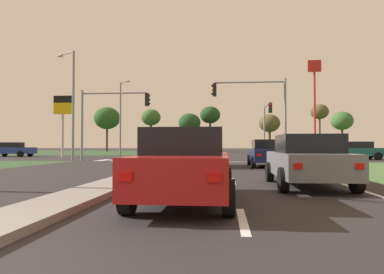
{
  "coord_description": "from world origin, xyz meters",
  "views": [
    {
      "loc": [
        3.21,
        -2.1,
        1.21
      ],
      "look_at": [
        0.54,
        26.49,
        1.88
      ],
      "focal_mm": 32.46,
      "sensor_mm": 36.0,
      "label": 1
    }
  ],
  "objects_px": {
    "treeline_seventh": "(342,121)",
    "fastfood_pole_sign": "(314,86)",
    "car_navy_near": "(267,153)",
    "treeline_sixth": "(270,123)",
    "car_red_second": "(186,165)",
    "car_grey_fourth": "(307,160)",
    "street_lamp_third": "(121,114)",
    "traffic_signal_far_right": "(266,120)",
    "car_maroon_fifth": "(207,153)",
    "fuel_price_totem": "(63,112)",
    "street_lamp_second": "(72,99)",
    "treeline_near": "(107,118)",
    "car_teal_sixth": "(356,150)",
    "treeline_third": "(189,123)",
    "traffic_signal_near_left": "(108,111)",
    "treeline_fifth": "(320,112)",
    "treeline_fourth": "(210,115)",
    "treeline_second": "(151,118)",
    "traffic_signal_near_right": "(258,104)",
    "car_black_third": "(191,148)",
    "car_blue_seventh": "(12,149)",
    "pedestrian_at_median": "(200,145)"
  },
  "relations": [
    {
      "from": "street_lamp_second",
      "to": "treeline_near",
      "type": "xyz_separation_m",
      "value": [
        -9.89,
        36.87,
        1.39
      ]
    },
    {
      "from": "car_navy_near",
      "to": "treeline_sixth",
      "type": "bearing_deg",
      "value": 82.52
    },
    {
      "from": "treeline_fifth",
      "to": "traffic_signal_near_right",
      "type": "bearing_deg",
      "value": -110.42
    },
    {
      "from": "traffic_signal_near_left",
      "to": "traffic_signal_far_right",
      "type": "relative_size",
      "value": 0.97
    },
    {
      "from": "treeline_seventh",
      "to": "car_black_third",
      "type": "bearing_deg",
      "value": -165.3
    },
    {
      "from": "pedestrian_at_median",
      "to": "treeline_sixth",
      "type": "xyz_separation_m",
      "value": [
        11.11,
        18.59,
        3.92
      ]
    },
    {
      "from": "car_navy_near",
      "to": "car_maroon_fifth",
      "type": "distance_m",
      "value": 3.34
    },
    {
      "from": "treeline_fourth",
      "to": "fastfood_pole_sign",
      "type": "bearing_deg",
      "value": -42.64
    },
    {
      "from": "traffic_signal_near_left",
      "to": "pedestrian_at_median",
      "type": "xyz_separation_m",
      "value": [
        5.75,
        18.85,
        -2.61
      ]
    },
    {
      "from": "car_blue_seventh",
      "to": "treeline_seventh",
      "type": "height_order",
      "value": "treeline_seventh"
    },
    {
      "from": "street_lamp_third",
      "to": "traffic_signal_far_right",
      "type": "bearing_deg",
      "value": -7.88
    },
    {
      "from": "car_red_second",
      "to": "fuel_price_totem",
      "type": "relative_size",
      "value": 0.76
    },
    {
      "from": "car_red_second",
      "to": "treeline_fifth",
      "type": "relative_size",
      "value": 0.52
    },
    {
      "from": "treeline_seventh",
      "to": "fastfood_pole_sign",
      "type": "bearing_deg",
      "value": -119.92
    },
    {
      "from": "treeline_third",
      "to": "traffic_signal_near_left",
      "type": "bearing_deg",
      "value": -93.93
    },
    {
      "from": "car_maroon_fifth",
      "to": "treeline_near",
      "type": "xyz_separation_m",
      "value": [
        -21.06,
        44.07,
        5.51
      ]
    },
    {
      "from": "car_navy_near",
      "to": "car_teal_sixth",
      "type": "bearing_deg",
      "value": 50.69
    },
    {
      "from": "traffic_signal_near_right",
      "to": "treeline_seventh",
      "type": "relative_size",
      "value": 0.84
    },
    {
      "from": "street_lamp_third",
      "to": "treeline_fifth",
      "type": "xyz_separation_m",
      "value": [
        29.55,
        27.48,
        2.56
      ]
    },
    {
      "from": "car_navy_near",
      "to": "treeline_fifth",
      "type": "relative_size",
      "value": 0.52
    },
    {
      "from": "car_black_third",
      "to": "treeline_fifth",
      "type": "xyz_separation_m",
      "value": [
        23.16,
        9.47,
        6.56
      ]
    },
    {
      "from": "car_red_second",
      "to": "treeline_fourth",
      "type": "distance_m",
      "value": 56.1
    },
    {
      "from": "car_maroon_fifth",
      "to": "treeline_seventh",
      "type": "height_order",
      "value": "treeline_seventh"
    },
    {
      "from": "car_teal_sixth",
      "to": "fastfood_pole_sign",
      "type": "height_order",
      "value": "fastfood_pole_sign"
    },
    {
      "from": "traffic_signal_far_right",
      "to": "treeline_near",
      "type": "relative_size",
      "value": 0.66
    },
    {
      "from": "fuel_price_totem",
      "to": "car_grey_fourth",
      "type": "bearing_deg",
      "value": -50.75
    },
    {
      "from": "traffic_signal_near_right",
      "to": "treeline_fifth",
      "type": "xyz_separation_m",
      "value": [
        15.23,
        40.92,
        3.15
      ]
    },
    {
      "from": "car_grey_fourth",
      "to": "car_teal_sixth",
      "type": "height_order",
      "value": "car_grey_fourth"
    },
    {
      "from": "car_teal_sixth",
      "to": "fuel_price_totem",
      "type": "relative_size",
      "value": 0.75
    },
    {
      "from": "car_red_second",
      "to": "treeline_fourth",
      "type": "height_order",
      "value": "treeline_fourth"
    },
    {
      "from": "car_maroon_fifth",
      "to": "treeline_fourth",
      "type": "bearing_deg",
      "value": 92.09
    },
    {
      "from": "street_lamp_third",
      "to": "fastfood_pole_sign",
      "type": "xyz_separation_m",
      "value": [
        24.32,
        10.29,
        4.57
      ]
    },
    {
      "from": "treeline_fourth",
      "to": "car_black_third",
      "type": "bearing_deg",
      "value": -115.36
    },
    {
      "from": "treeline_near",
      "to": "street_lamp_third",
      "type": "bearing_deg",
      "value": -67.48
    },
    {
      "from": "car_red_second",
      "to": "car_grey_fourth",
      "type": "xyz_separation_m",
      "value": [
        3.2,
        3.04,
        -0.01
      ]
    },
    {
      "from": "car_black_third",
      "to": "pedestrian_at_median",
      "type": "relative_size",
      "value": 2.46
    },
    {
      "from": "treeline_near",
      "to": "treeline_second",
      "type": "relative_size",
      "value": 1.06
    },
    {
      "from": "car_blue_seventh",
      "to": "treeline_sixth",
      "type": "bearing_deg",
      "value": 133.89
    },
    {
      "from": "traffic_signal_near_right",
      "to": "treeline_seventh",
      "type": "bearing_deg",
      "value": 64.35
    },
    {
      "from": "fuel_price_totem",
      "to": "treeline_seventh",
      "type": "xyz_separation_m",
      "value": [
        36.66,
        31.28,
        1.07
      ]
    },
    {
      "from": "treeline_near",
      "to": "traffic_signal_near_left",
      "type": "bearing_deg",
      "value": -70.79
    },
    {
      "from": "car_black_third",
      "to": "treeline_fifth",
      "type": "relative_size",
      "value": 0.47
    },
    {
      "from": "car_red_second",
      "to": "fuel_price_totem",
      "type": "height_order",
      "value": "fuel_price_totem"
    },
    {
      "from": "treeline_fourth",
      "to": "treeline_seventh",
      "type": "xyz_separation_m",
      "value": [
        23.44,
        0.8,
        -1.15
      ]
    },
    {
      "from": "traffic_signal_near_left",
      "to": "fastfood_pole_sign",
      "type": "distance_m",
      "value": 32.34
    },
    {
      "from": "treeline_fourth",
      "to": "car_red_second",
      "type": "bearing_deg",
      "value": -88.2
    },
    {
      "from": "treeline_third",
      "to": "treeline_fourth",
      "type": "height_order",
      "value": "treeline_fourth"
    },
    {
      "from": "car_grey_fourth",
      "to": "car_teal_sixth",
      "type": "relative_size",
      "value": 0.93
    },
    {
      "from": "car_maroon_fifth",
      "to": "treeline_fourth",
      "type": "xyz_separation_m",
      "value": [
        -1.59,
        43.64,
        5.88
      ]
    },
    {
      "from": "traffic_signal_near_left",
      "to": "treeline_sixth",
      "type": "distance_m",
      "value": 41.08
    }
  ]
}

